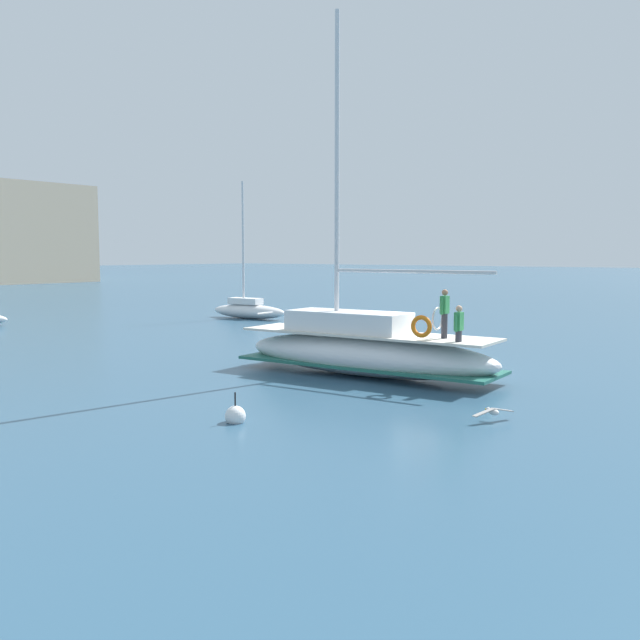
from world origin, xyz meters
TOP-DOWN VIEW (x-y plane):
  - ground_plane at (0.00, 0.00)m, footprint 400.00×400.00m
  - main_sailboat at (-1.56, 1.15)m, footprint 3.03×9.74m
  - moored_sloop_far at (11.41, 18.93)m, footprint 1.82×5.79m
  - seagull at (-5.15, -5.16)m, footprint 1.19×0.64m
  - mooring_buoy at (-9.14, -0.12)m, footprint 0.52×0.52m

SIDE VIEW (x-z plane):
  - ground_plane at x=0.00m, z-range 0.00..0.00m
  - mooring_buoy at x=-9.14m, z-range -0.27..0.59m
  - seagull at x=-5.15m, z-range 0.17..0.34m
  - moored_sloop_far at x=11.41m, z-range -3.78..5.00m
  - main_sailboat at x=-1.56m, z-range -5.29..7.10m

